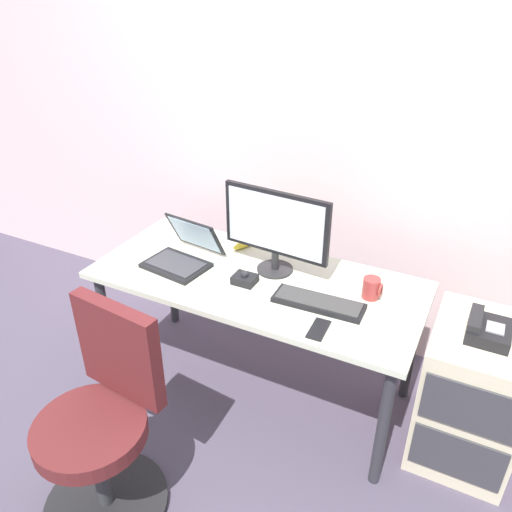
{
  "coord_description": "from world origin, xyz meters",
  "views": [
    {
      "loc": [
        0.94,
        -1.86,
        2.0
      ],
      "look_at": [
        0.0,
        0.0,
        0.82
      ],
      "focal_mm": 35.35,
      "sensor_mm": 36.0,
      "label": 1
    }
  ],
  "objects_px": {
    "file_cabinet": "(471,394)",
    "banana": "(247,243)",
    "paper_notepad": "(175,237)",
    "laptop": "(183,254)",
    "desk_phone": "(487,329)",
    "coffee_mug": "(372,288)",
    "cell_phone": "(319,329)",
    "monitor_main": "(276,227)",
    "trackball_mouse": "(245,279)",
    "office_chair": "(104,427)",
    "keyboard": "(318,302)"
  },
  "relations": [
    {
      "from": "file_cabinet",
      "to": "banana",
      "type": "relative_size",
      "value": 3.56
    },
    {
      "from": "paper_notepad",
      "to": "laptop",
      "type": "bearing_deg",
      "value": -46.51
    },
    {
      "from": "desk_phone",
      "to": "coffee_mug",
      "type": "distance_m",
      "value": 0.5
    },
    {
      "from": "desk_phone",
      "to": "coffee_mug",
      "type": "relative_size",
      "value": 2.01
    },
    {
      "from": "cell_phone",
      "to": "paper_notepad",
      "type": "bearing_deg",
      "value": 155.19
    },
    {
      "from": "monitor_main",
      "to": "trackball_mouse",
      "type": "height_order",
      "value": "monitor_main"
    },
    {
      "from": "office_chair",
      "to": "paper_notepad",
      "type": "relative_size",
      "value": 4.48
    },
    {
      "from": "file_cabinet",
      "to": "trackball_mouse",
      "type": "xyz_separation_m",
      "value": [
        -1.08,
        -0.14,
        0.39
      ]
    },
    {
      "from": "file_cabinet",
      "to": "cell_phone",
      "type": "bearing_deg",
      "value": -152.75
    },
    {
      "from": "keyboard",
      "to": "laptop",
      "type": "bearing_deg",
      "value": 176.4
    },
    {
      "from": "monitor_main",
      "to": "keyboard",
      "type": "distance_m",
      "value": 0.42
    },
    {
      "from": "file_cabinet",
      "to": "coffee_mug",
      "type": "xyz_separation_m",
      "value": [
        -0.51,
        0.01,
        0.42
      ]
    },
    {
      "from": "desk_phone",
      "to": "banana",
      "type": "height_order",
      "value": "desk_phone"
    },
    {
      "from": "banana",
      "to": "office_chair",
      "type": "bearing_deg",
      "value": -92.42
    },
    {
      "from": "desk_phone",
      "to": "office_chair",
      "type": "bearing_deg",
      "value": -143.95
    },
    {
      "from": "file_cabinet",
      "to": "keyboard",
      "type": "height_order",
      "value": "keyboard"
    },
    {
      "from": "monitor_main",
      "to": "laptop",
      "type": "height_order",
      "value": "monitor_main"
    },
    {
      "from": "office_chair",
      "to": "paper_notepad",
      "type": "distance_m",
      "value": 1.14
    },
    {
      "from": "monitor_main",
      "to": "paper_notepad",
      "type": "bearing_deg",
      "value": 174.14
    },
    {
      "from": "trackball_mouse",
      "to": "laptop",
      "type": "bearing_deg",
      "value": 174.91
    },
    {
      "from": "laptop",
      "to": "trackball_mouse",
      "type": "height_order",
      "value": "laptop"
    },
    {
      "from": "cell_phone",
      "to": "desk_phone",
      "type": "bearing_deg",
      "value": 24.18
    },
    {
      "from": "laptop",
      "to": "cell_phone",
      "type": "distance_m",
      "value": 0.85
    },
    {
      "from": "office_chair",
      "to": "trackball_mouse",
      "type": "xyz_separation_m",
      "value": [
        0.21,
        0.81,
        0.31
      ]
    },
    {
      "from": "keyboard",
      "to": "cell_phone",
      "type": "distance_m",
      "value": 0.18
    },
    {
      "from": "paper_notepad",
      "to": "desk_phone",
      "type": "bearing_deg",
      "value": -3.9
    },
    {
      "from": "keyboard",
      "to": "file_cabinet",
      "type": "bearing_deg",
      "value": 12.52
    },
    {
      "from": "file_cabinet",
      "to": "paper_notepad",
      "type": "height_order",
      "value": "paper_notepad"
    },
    {
      "from": "keyboard",
      "to": "paper_notepad",
      "type": "relative_size",
      "value": 1.99
    },
    {
      "from": "trackball_mouse",
      "to": "cell_phone",
      "type": "relative_size",
      "value": 0.77
    },
    {
      "from": "laptop",
      "to": "monitor_main",
      "type": "bearing_deg",
      "value": 16.89
    },
    {
      "from": "desk_phone",
      "to": "banana",
      "type": "relative_size",
      "value": 1.05
    },
    {
      "from": "monitor_main",
      "to": "coffee_mug",
      "type": "xyz_separation_m",
      "value": [
        0.49,
        -0.02,
        -0.19
      ]
    },
    {
      "from": "keyboard",
      "to": "cell_phone",
      "type": "height_order",
      "value": "keyboard"
    },
    {
      "from": "trackball_mouse",
      "to": "office_chair",
      "type": "bearing_deg",
      "value": -104.71
    },
    {
      "from": "file_cabinet",
      "to": "desk_phone",
      "type": "distance_m",
      "value": 0.37
    },
    {
      "from": "office_chair",
      "to": "monitor_main",
      "type": "height_order",
      "value": "monitor_main"
    },
    {
      "from": "trackball_mouse",
      "to": "cell_phone",
      "type": "height_order",
      "value": "trackball_mouse"
    },
    {
      "from": "office_chair",
      "to": "coffee_mug",
      "type": "height_order",
      "value": "office_chair"
    },
    {
      "from": "coffee_mug",
      "to": "banana",
      "type": "xyz_separation_m",
      "value": [
        -0.74,
        0.18,
        -0.03
      ]
    },
    {
      "from": "office_chair",
      "to": "trackball_mouse",
      "type": "height_order",
      "value": "office_chair"
    },
    {
      "from": "paper_notepad",
      "to": "office_chair",
      "type": "bearing_deg",
      "value": -71.42
    },
    {
      "from": "monitor_main",
      "to": "coffee_mug",
      "type": "distance_m",
      "value": 0.53
    },
    {
      "from": "office_chair",
      "to": "coffee_mug",
      "type": "distance_m",
      "value": 1.28
    },
    {
      "from": "coffee_mug",
      "to": "paper_notepad",
      "type": "bearing_deg",
      "value": 175.73
    },
    {
      "from": "coffee_mug",
      "to": "file_cabinet",
      "type": "bearing_deg",
      "value": -1.15
    },
    {
      "from": "keyboard",
      "to": "trackball_mouse",
      "type": "bearing_deg",
      "value": 177.86
    },
    {
      "from": "cell_phone",
      "to": "keyboard",
      "type": "bearing_deg",
      "value": 108.87
    },
    {
      "from": "keyboard",
      "to": "desk_phone",
      "type": "bearing_deg",
      "value": 11.36
    },
    {
      "from": "desk_phone",
      "to": "cell_phone",
      "type": "xyz_separation_m",
      "value": [
        -0.62,
        -0.31,
        -0.0
      ]
    }
  ]
}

